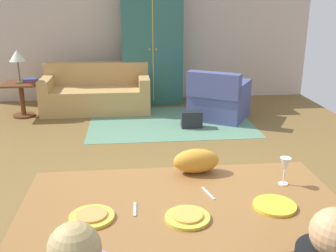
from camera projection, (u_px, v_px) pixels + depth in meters
ground_plane at (161, 166)px, 4.72m from camera, size 6.45×6.72×0.02m
back_wall at (146, 29)px, 7.52m from camera, size 6.45×0.10×2.70m
dining_table at (183, 212)px, 2.34m from camera, size 1.91×1.04×0.76m
plate_near_man at (92, 217)px, 2.16m from camera, size 0.25×0.25×0.02m
pizza_near_man at (92, 215)px, 2.15m from camera, size 0.17×0.17×0.01m
plate_near_child at (187, 218)px, 2.15m from camera, size 0.25×0.25×0.02m
pizza_near_child at (188, 215)px, 2.15m from camera, size 0.17×0.17×0.01m
plate_near_woman at (275, 205)px, 2.28m from camera, size 0.25×0.25×0.02m
wine_glass at (285, 165)px, 2.52m from camera, size 0.07×0.07×0.19m
fork at (135, 209)px, 2.25m from camera, size 0.02×0.15×0.01m
knife at (208, 193)px, 2.43m from camera, size 0.06×0.17×0.01m
cat at (196, 161)px, 2.71m from camera, size 0.33×0.17×0.17m
area_rug at (170, 122)px, 6.35m from camera, size 2.60×1.80×0.01m
couch at (97, 94)px, 6.95m from camera, size 1.86×0.86×0.82m
armchair at (219, 100)px, 6.48m from camera, size 1.17×1.17×0.82m
armoire at (152, 47)px, 7.26m from camera, size 1.10×0.59×2.10m
side_table at (22, 95)px, 6.57m from camera, size 0.56×0.56×0.58m
table_lamp at (17, 57)px, 6.37m from camera, size 0.26×0.26×0.54m
book_lower at (32, 81)px, 6.55m from camera, size 0.22×0.16×0.03m
book_upper at (30, 79)px, 6.56m from camera, size 0.22×0.16×0.03m
handbag at (192, 120)px, 6.06m from camera, size 0.32×0.16×0.26m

